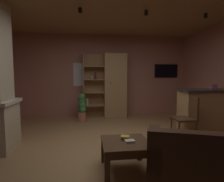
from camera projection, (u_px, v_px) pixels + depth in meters
name	position (u px, v px, depth m)	size (l,w,h in m)	color
floor	(115.00, 151.00, 3.38)	(5.65, 5.75, 0.02)	#A37A4C
wall_back	(102.00, 76.00, 6.12)	(5.77, 0.06, 2.64)	#AD7060
window_pane_back	(85.00, 74.00, 6.01)	(0.73, 0.01, 0.73)	white
bookshelf_cabinet	(112.00, 86.00, 5.92)	(1.34, 0.41, 2.02)	#A87F51
kitchen_bar_counter	(213.00, 112.00, 4.30)	(1.56, 0.58, 1.04)	#A87F51
tissue_box	(213.00, 87.00, 4.30)	(0.12, 0.12, 0.11)	#995972
leather_couch	(214.00, 172.00, 2.07)	(1.70, 1.35, 0.84)	#4C2D1E
coffee_table	(125.00, 147.00, 2.67)	(0.66, 0.66, 0.42)	#4C331E
table_book_0	(130.00, 141.00, 2.63)	(0.13, 0.10, 0.03)	beige
table_book_1	(125.00, 137.00, 2.74)	(0.12, 0.11, 0.03)	gold
dining_chair	(188.00, 115.00, 3.86)	(0.43, 0.43, 0.92)	#4C331E
potted_floor_plant	(82.00, 107.00, 5.52)	(0.26, 0.27, 0.82)	#B77051
wall_mounted_tv	(166.00, 71.00, 6.32)	(0.79, 0.06, 0.45)	black
track_light_spot_0	(1.00, 6.00, 3.25)	(0.07, 0.07, 0.09)	black
track_light_spot_1	(80.00, 10.00, 3.48)	(0.07, 0.07, 0.09)	black
track_light_spot_2	(146.00, 13.00, 3.62)	(0.07, 0.07, 0.09)	black
track_light_spot_3	(206.00, 16.00, 3.80)	(0.07, 0.07, 0.09)	black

